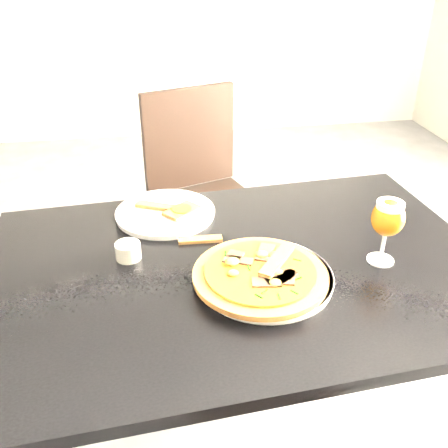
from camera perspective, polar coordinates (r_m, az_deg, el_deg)
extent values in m
cube|color=black|center=(1.21, 2.04, -5.09)|extent=(1.25, 0.87, 0.03)
cylinder|color=black|center=(1.70, -19.65, -11.16)|extent=(0.05, 0.05, 0.72)
cylinder|color=black|center=(1.86, 15.42, -6.37)|extent=(0.05, 0.05, 0.72)
cube|color=black|center=(2.06, -1.59, 1.59)|extent=(0.53, 0.53, 0.04)
cylinder|color=black|center=(2.00, -3.75, -7.51)|extent=(0.04, 0.04, 0.43)
cylinder|color=black|center=(2.13, 4.66, -4.93)|extent=(0.04, 0.04, 0.43)
cylinder|color=black|center=(2.26, -7.31, -2.81)|extent=(0.04, 0.04, 0.43)
cylinder|color=black|center=(2.38, 0.36, -0.79)|extent=(0.04, 0.04, 0.43)
cube|color=black|center=(2.12, -3.99, 9.75)|extent=(0.39, 0.15, 0.42)
cylinder|color=white|center=(1.14, 4.67, -6.08)|extent=(0.36, 0.36, 0.02)
cylinder|color=brown|center=(1.12, 4.16, -5.83)|extent=(0.30, 0.30, 0.01)
cylinder|color=#A32A0D|center=(1.12, 4.17, -5.43)|extent=(0.25, 0.25, 0.01)
cube|color=#462B1E|center=(1.12, 5.81, -5.03)|extent=(0.06, 0.03, 0.00)
cube|color=#462B1E|center=(1.15, 5.34, -3.84)|extent=(0.06, 0.07, 0.00)
cube|color=#462B1E|center=(1.17, 2.55, -3.24)|extent=(0.04, 0.07, 0.00)
cube|color=#462B1E|center=(1.12, 2.56, -4.94)|extent=(0.07, 0.05, 0.00)
cube|color=#462B1E|center=(1.09, 1.95, -6.16)|extent=(0.07, 0.05, 0.00)
cube|color=#462B1E|center=(1.05, 4.21, -7.57)|extent=(0.04, 0.07, 0.00)
cube|color=#462B1E|center=(1.10, 5.52, -5.84)|extent=(0.06, 0.07, 0.00)
ellipsoid|color=gold|center=(1.12, 5.01, -4.69)|extent=(0.03, 0.03, 0.01)
ellipsoid|color=gold|center=(1.17, 3.43, -2.99)|extent=(0.03, 0.03, 0.01)
ellipsoid|color=gold|center=(1.12, 3.13, -4.85)|extent=(0.03, 0.03, 0.01)
ellipsoid|color=gold|center=(1.07, 1.15, -6.53)|extent=(0.03, 0.03, 0.01)
ellipsoid|color=gold|center=(1.09, 4.42, -5.73)|extent=(0.03, 0.03, 0.01)
ellipsoid|color=gold|center=(1.10, 7.97, -5.89)|extent=(0.03, 0.03, 0.01)
cube|color=#174F0E|center=(1.13, 4.30, -4.78)|extent=(0.01, 0.02, 0.00)
cube|color=#174F0E|center=(1.15, 3.37, -3.91)|extent=(0.01, 0.02, 0.00)
cube|color=#174F0E|center=(1.16, 1.23, -3.59)|extent=(0.01, 0.02, 0.00)
cube|color=#174F0E|center=(1.12, 2.57, -4.95)|extent=(0.02, 0.01, 0.00)
cube|color=#174F0E|center=(1.10, 0.87, -5.57)|extent=(0.02, 0.00, 0.00)
cube|color=#174F0E|center=(1.11, 3.54, -5.54)|extent=(0.02, 0.01, 0.00)
cube|color=#174F0E|center=(1.08, 3.21, -6.60)|extent=(0.01, 0.02, 0.00)
cube|color=#174F0E|center=(1.05, 4.63, -7.80)|extent=(0.01, 0.02, 0.00)
cube|color=#174F0E|center=(1.09, 5.13, -6.09)|extent=(0.01, 0.02, 0.00)
cube|color=#174F0E|center=(1.09, 7.19, -6.27)|extent=(0.02, 0.02, 0.00)
cube|color=#174F0E|center=(1.11, 5.02, -5.28)|extent=(0.02, 0.01, 0.00)
cube|color=#174F0E|center=(1.13, 6.39, -4.68)|extent=(0.02, 0.01, 0.00)
cube|color=#174F0E|center=(1.17, 6.51, -3.46)|extent=(0.02, 0.02, 0.00)
cube|color=brown|center=(1.15, 4.86, -3.71)|extent=(0.11, 0.13, 0.01)
cylinder|color=white|center=(1.41, -6.71, 1.27)|extent=(0.31, 0.31, 0.01)
cube|color=brown|center=(1.42, -7.73, 2.02)|extent=(0.12, 0.08, 0.01)
cube|color=brown|center=(1.39, -4.84, 1.51)|extent=(0.11, 0.11, 0.01)
cylinder|color=#A32A0D|center=(1.38, -4.85, 1.75)|extent=(0.05, 0.05, 0.00)
cube|color=brown|center=(1.28, -2.72, -1.79)|extent=(0.11, 0.03, 0.01)
cylinder|color=beige|center=(1.23, -10.90, -3.04)|extent=(0.06, 0.06, 0.04)
cylinder|color=yellow|center=(1.22, -10.96, -2.47)|extent=(0.05, 0.05, 0.01)
cylinder|color=white|center=(1.26, 17.43, -3.93)|extent=(0.06, 0.06, 0.00)
cylinder|color=white|center=(1.24, 17.68, -2.52)|extent=(0.01, 0.01, 0.07)
ellipsoid|color=#93520E|center=(1.21, 18.25, 0.66)|extent=(0.08, 0.08, 0.09)
cylinder|color=white|center=(1.19, 18.50, 2.05)|extent=(0.06, 0.06, 0.01)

